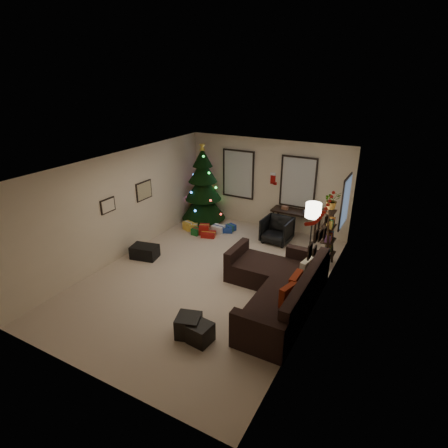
{
  "coord_description": "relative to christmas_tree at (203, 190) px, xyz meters",
  "views": [
    {
      "loc": [
        3.9,
        -6.41,
        4.49
      ],
      "look_at": [
        0.1,
        0.6,
        1.15
      ],
      "focal_mm": 29.41,
      "sensor_mm": 36.0,
      "label": 1
    }
  ],
  "objects": [
    {
      "name": "floor",
      "position": [
        1.9,
        -2.92,
        -1.06
      ],
      "size": [
        7.0,
        7.0,
        0.0
      ],
      "primitive_type": "plane",
      "color": "beige",
      "rests_on": "ground"
    },
    {
      "name": "ceiling",
      "position": [
        1.9,
        -2.92,
        1.64
      ],
      "size": [
        7.0,
        7.0,
        0.0
      ],
      "primitive_type": "plane",
      "rotation": [
        3.14,
        0.0,
        0.0
      ],
      "color": "white",
      "rests_on": "floor"
    },
    {
      "name": "wall_back",
      "position": [
        1.9,
        0.58,
        0.29
      ],
      "size": [
        5.0,
        0.0,
        5.0
      ],
      "primitive_type": "plane",
      "rotation": [
        1.57,
        0.0,
        0.0
      ],
      "color": "beige",
      "rests_on": "floor"
    },
    {
      "name": "wall_front",
      "position": [
        1.9,
        -6.42,
        0.29
      ],
      "size": [
        5.0,
        0.0,
        5.0
      ],
      "primitive_type": "plane",
      "rotation": [
        -1.57,
        0.0,
        0.0
      ],
      "color": "beige",
      "rests_on": "floor"
    },
    {
      "name": "wall_left",
      "position": [
        -0.6,
        -2.92,
        0.29
      ],
      "size": [
        0.0,
        7.0,
        7.0
      ],
      "primitive_type": "plane",
      "rotation": [
        1.57,
        0.0,
        1.57
      ],
      "color": "beige",
      "rests_on": "floor"
    },
    {
      "name": "wall_right",
      "position": [
        4.4,
        -2.92,
        0.29
      ],
      "size": [
        0.0,
        7.0,
        7.0
      ],
      "primitive_type": "plane",
      "rotation": [
        1.57,
        0.0,
        -1.57
      ],
      "color": "beige",
      "rests_on": "floor"
    },
    {
      "name": "window_back_left",
      "position": [
        0.95,
        0.55,
        0.49
      ],
      "size": [
        1.05,
        0.06,
        1.5
      ],
      "color": "#728CB2",
      "rests_on": "wall_back"
    },
    {
      "name": "window_back_right",
      "position": [
        2.85,
        0.55,
        0.49
      ],
      "size": [
        1.05,
        0.06,
        1.5
      ],
      "color": "#728CB2",
      "rests_on": "wall_back"
    },
    {
      "name": "window_right_wall",
      "position": [
        4.37,
        -0.37,
        0.44
      ],
      "size": [
        0.06,
        0.9,
        1.3
      ],
      "color": "#728CB2",
      "rests_on": "wall_right"
    },
    {
      "name": "christmas_tree",
      "position": [
        0.0,
        0.0,
        0.0
      ],
      "size": [
        1.38,
        1.38,
        2.57
      ],
      "rotation": [
        0.0,
        0.0,
        0.43
      ],
      "color": "black",
      "rests_on": "floor"
    },
    {
      "name": "presents",
      "position": [
        0.49,
        -0.67,
        -0.95
      ],
      "size": [
        1.51,
        1.01,
        0.3
      ],
      "rotation": [
        0.0,
        0.0,
        0.37
      ],
      "color": "silver",
      "rests_on": "floor"
    },
    {
      "name": "sofa",
      "position": [
        3.7,
        -3.07,
        -0.76
      ],
      "size": [
        2.11,
        3.04,
        0.92
      ],
      "color": "black",
      "rests_on": "floor"
    },
    {
      "name": "pillow_red_a",
      "position": [
        4.11,
        -3.71,
        -0.42
      ],
      "size": [
        0.23,
        0.46,
        0.45
      ],
      "primitive_type": "cube",
      "rotation": [
        0.0,
        0.0,
        -0.27
      ],
      "color": "maroon",
      "rests_on": "sofa"
    },
    {
      "name": "pillow_red_b",
      "position": [
        4.11,
        -3.3,
        -0.42
      ],
      "size": [
        0.14,
        0.49,
        0.49
      ],
      "primitive_type": "cube",
      "rotation": [
        0.0,
        0.0,
        -0.02
      ],
      "color": "maroon",
      "rests_on": "sofa"
    },
    {
      "name": "pillow_cream",
      "position": [
        4.11,
        -2.55,
        -0.43
      ],
      "size": [
        0.2,
        0.45,
        0.43
      ],
      "primitive_type": "cube",
      "rotation": [
        0.0,
        0.0,
        -0.18
      ],
      "color": "beige",
      "rests_on": "sofa"
    },
    {
      "name": "ottoman_near",
      "position": [
        2.64,
        -4.86,
        -0.86
      ],
      "size": [
        0.53,
        0.53,
        0.41
      ],
      "primitive_type": "cube",
      "rotation": [
        0.0,
        0.0,
        0.3
      ],
      "color": "black",
      "rests_on": "floor"
    },
    {
      "name": "ottoman_far",
      "position": [
        2.92,
        -4.91,
        -0.88
      ],
      "size": [
        0.43,
        0.43,
        0.37
      ],
      "primitive_type": "cube",
      "rotation": [
        0.0,
        0.0,
        -0.11
      ],
      "color": "black",
      "rests_on": "floor"
    },
    {
      "name": "desk",
      "position": [
        2.95,
        0.3,
        -0.38
      ],
      "size": [
        1.43,
        0.51,
        0.77
      ],
      "color": "black",
      "rests_on": "floor"
    },
    {
      "name": "desk_chair",
      "position": [
        2.62,
        -0.35,
        -0.7
      ],
      "size": [
        0.73,
        0.69,
        0.73
      ],
      "primitive_type": "imported",
      "rotation": [
        0.0,
        0.0,
        -0.04
      ],
      "color": "black",
      "rests_on": "floor"
    },
    {
      "name": "bookshelf",
      "position": [
        4.2,
        -1.03,
        -0.28
      ],
      "size": [
        0.3,
        0.48,
        1.62
      ],
      "color": "black",
      "rests_on": "floor"
    },
    {
      "name": "potted_plant",
      "position": [
        4.2,
        -1.21,
        0.77
      ],
      "size": [
        0.63,
        0.63,
        0.53
      ],
      "primitive_type": "imported",
      "rotation": [
        0.0,
        0.0,
        0.69
      ],
      "color": "#4C4C4C",
      "rests_on": "bookshelf"
    },
    {
      "name": "floor_lamp",
      "position": [
        3.85,
        -1.43,
        0.36
      ],
      "size": [
        0.36,
        0.36,
        1.7
      ],
      "rotation": [
        0.0,
        0.0,
        0.03
      ],
      "color": "black",
      "rests_on": "floor"
    },
    {
      "name": "art_map",
      "position": [
        -0.58,
        -2.07,
        0.45
      ],
      "size": [
        0.04,
        0.6,
        0.5
      ],
      "color": "black",
      "rests_on": "wall_left"
    },
    {
      "name": "art_abstract",
      "position": [
        -0.58,
        -3.4,
        0.45
      ],
      "size": [
        0.04,
        0.45,
        0.35
      ],
      "color": "black",
      "rests_on": "wall_left"
    },
    {
      "name": "gallery",
      "position": [
        4.38,
        -2.99,
        0.51
      ],
      "size": [
        0.03,
        1.25,
        0.54
      ],
      "color": "black",
      "rests_on": "wall_right"
    },
    {
      "name": "garland",
      "position": [
        4.35,
        -2.88,
        1.01
      ],
      "size": [
        0.08,
        1.9,
        0.3
      ],
      "primitive_type": null,
      "color": "#A5140C",
      "rests_on": "wall_right"
    },
    {
      "name": "stocking_left",
      "position": [
        1.75,
        0.65,
        0.37
      ],
      "size": [
        0.2,
        0.05,
        0.36
      ],
      "color": "#990F0C",
      "rests_on": "wall_back"
    },
    {
      "name": "stocking_right",
      "position": [
        2.08,
        0.56,
        0.5
      ],
      "size": [
        0.2,
        0.05,
        0.36
      ],
      "color": "#990F0C",
      "rests_on": "wall_back"
    },
    {
      "name": "storage_bin",
      "position": [
        -0.04,
        -2.87,
        -0.9
      ],
      "size": [
        0.74,
        0.57,
        0.33
      ],
      "primitive_type": "cube",
      "rotation": [
        0.0,
        0.0,
        0.21
      ],
      "color": "black",
      "rests_on": "floor"
    }
  ]
}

